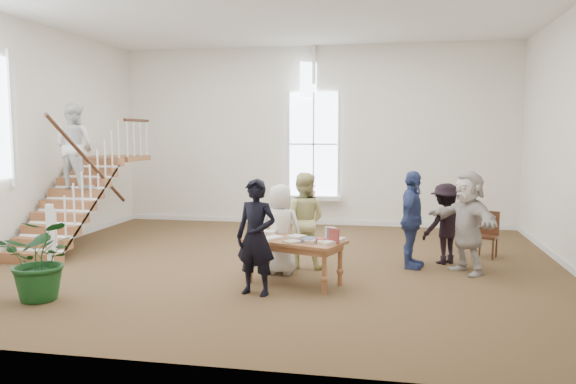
% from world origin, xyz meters
% --- Properties ---
extents(ground, '(10.00, 10.00, 0.00)m').
position_xyz_m(ground, '(0.00, 0.00, 0.00)').
color(ground, '#4D361E').
rests_on(ground, ground).
extents(room_shell, '(10.49, 10.00, 10.00)m').
position_xyz_m(room_shell, '(-0.00, 4.39, 0.40)').
color(room_shell, white).
rests_on(room_shell, ground).
extents(staircase, '(1.10, 4.10, 2.92)m').
position_xyz_m(staircase, '(-4.34, 0.75, 1.62)').
color(staircase, brown).
rests_on(staircase, ground).
extents(library_table, '(1.65, 1.19, 0.76)m').
position_xyz_m(library_table, '(0.56, -1.30, 0.62)').
color(library_table, brown).
rests_on(library_table, ground).
extents(police_officer, '(0.69, 0.53, 1.68)m').
position_xyz_m(police_officer, '(0.08, -1.94, 0.84)').
color(police_officer, black).
rests_on(police_officer, ground).
extents(elderly_woman, '(0.77, 0.54, 1.49)m').
position_xyz_m(elderly_woman, '(0.18, -0.69, 0.75)').
color(elderly_woman, white).
rests_on(elderly_woman, ground).
extents(person_yellow, '(0.84, 0.67, 1.66)m').
position_xyz_m(person_yellow, '(0.48, -0.19, 0.83)').
color(person_yellow, '#D8D187').
rests_on(person_yellow, ground).
extents(woman_cluster_a, '(0.62, 1.06, 1.69)m').
position_xyz_m(woman_cluster_a, '(2.33, 0.12, 0.84)').
color(woman_cluster_a, navy).
rests_on(woman_cluster_a, ground).
extents(woman_cluster_b, '(1.07, 0.99, 1.44)m').
position_xyz_m(woman_cluster_b, '(2.93, 0.57, 0.72)').
color(woman_cluster_b, black).
rests_on(woman_cluster_b, ground).
extents(woman_cluster_c, '(1.29, 1.61, 1.71)m').
position_xyz_m(woman_cluster_c, '(3.23, -0.08, 0.86)').
color(woman_cluster_c, beige).
rests_on(woman_cluster_c, ground).
extents(floor_plant, '(1.26, 1.17, 1.16)m').
position_xyz_m(floor_plant, '(-2.79, -2.76, 0.58)').
color(floor_plant, '#133E17').
rests_on(floor_plant, ground).
extents(side_chair, '(0.49, 0.49, 0.87)m').
position_xyz_m(side_chair, '(3.76, 1.25, 0.47)').
color(side_chair, '#331D0D').
rests_on(side_chair, ground).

